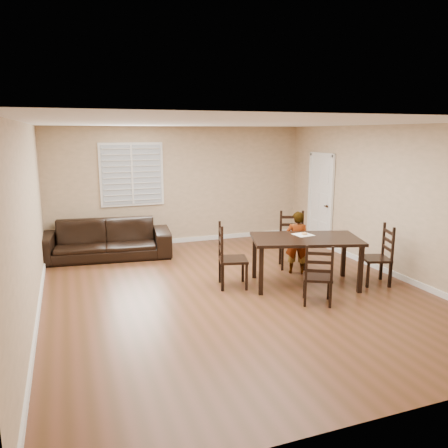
{
  "coord_description": "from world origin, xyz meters",
  "views": [
    {
      "loc": [
        -2.49,
        -6.34,
        2.56
      ],
      "look_at": [
        0.05,
        0.65,
        1.0
      ],
      "focal_mm": 35.0,
      "sensor_mm": 36.0,
      "label": 1
    }
  ],
  "objects_px": {
    "dining_table": "(306,242)",
    "child": "(297,243)",
    "chair_right": "(383,257)",
    "donut": "(304,233)",
    "chair_far": "(318,278)",
    "sofa": "(106,239)",
    "chair_left": "(225,258)",
    "chair_near": "(292,241)"
  },
  "relations": [
    {
      "from": "chair_near",
      "to": "child",
      "type": "bearing_deg",
      "value": -87.07
    },
    {
      "from": "chair_far",
      "to": "dining_table",
      "type": "bearing_deg",
      "value": -79.71
    },
    {
      "from": "chair_near",
      "to": "chair_far",
      "type": "xyz_separation_m",
      "value": [
        -0.62,
        -1.96,
        -0.06
      ]
    },
    {
      "from": "chair_right",
      "to": "donut",
      "type": "bearing_deg",
      "value": -96.91
    },
    {
      "from": "chair_far",
      "to": "chair_right",
      "type": "xyz_separation_m",
      "value": [
        1.58,
        0.49,
        0.04
      ]
    },
    {
      "from": "dining_table",
      "to": "chair_near",
      "type": "distance_m",
      "value": 1.16
    },
    {
      "from": "chair_right",
      "to": "dining_table",
      "type": "bearing_deg",
      "value": -88.34
    },
    {
      "from": "chair_left",
      "to": "sofa",
      "type": "bearing_deg",
      "value": 48.75
    },
    {
      "from": "dining_table",
      "to": "donut",
      "type": "relative_size",
      "value": 19.1
    },
    {
      "from": "chair_left",
      "to": "chair_right",
      "type": "height_order",
      "value": "chair_left"
    },
    {
      "from": "chair_right",
      "to": "child",
      "type": "bearing_deg",
      "value": -113.86
    },
    {
      "from": "chair_near",
      "to": "chair_far",
      "type": "bearing_deg",
      "value": -86.89
    },
    {
      "from": "chair_far",
      "to": "chair_right",
      "type": "bearing_deg",
      "value": -134.42
    },
    {
      "from": "chair_far",
      "to": "donut",
      "type": "relative_size",
      "value": 9.07
    },
    {
      "from": "donut",
      "to": "chair_left",
      "type": "bearing_deg",
      "value": 171.83
    },
    {
      "from": "child",
      "to": "sofa",
      "type": "height_order",
      "value": "child"
    },
    {
      "from": "chair_far",
      "to": "child",
      "type": "height_order",
      "value": "child"
    },
    {
      "from": "child",
      "to": "sofa",
      "type": "xyz_separation_m",
      "value": [
        -3.22,
        2.27,
        -0.2
      ]
    },
    {
      "from": "dining_table",
      "to": "donut",
      "type": "bearing_deg",
      "value": 83.66
    },
    {
      "from": "chair_far",
      "to": "sofa",
      "type": "bearing_deg",
      "value": -25.51
    },
    {
      "from": "dining_table",
      "to": "chair_right",
      "type": "bearing_deg",
      "value": -0.17
    },
    {
      "from": "chair_near",
      "to": "chair_far",
      "type": "height_order",
      "value": "chair_near"
    },
    {
      "from": "child",
      "to": "sofa",
      "type": "distance_m",
      "value": 3.94
    },
    {
      "from": "chair_far",
      "to": "chair_near",
      "type": "bearing_deg",
      "value": -79.17
    },
    {
      "from": "chair_left",
      "to": "chair_right",
      "type": "distance_m",
      "value": 2.7
    },
    {
      "from": "chair_left",
      "to": "chair_right",
      "type": "xyz_separation_m",
      "value": [
        2.59,
        -0.77,
        -0.02
      ]
    },
    {
      "from": "sofa",
      "to": "chair_left",
      "type": "bearing_deg",
      "value": -48.73
    },
    {
      "from": "chair_far",
      "to": "donut",
      "type": "height_order",
      "value": "chair_far"
    },
    {
      "from": "chair_near",
      "to": "donut",
      "type": "relative_size",
      "value": 10.35
    },
    {
      "from": "chair_near",
      "to": "chair_right",
      "type": "bearing_deg",
      "value": -36.27
    },
    {
      "from": "chair_near",
      "to": "chair_left",
      "type": "relative_size",
      "value": 0.99
    },
    {
      "from": "donut",
      "to": "sofa",
      "type": "relative_size",
      "value": 0.04
    },
    {
      "from": "chair_far",
      "to": "sofa",
      "type": "relative_size",
      "value": 0.36
    },
    {
      "from": "child",
      "to": "donut",
      "type": "distance_m",
      "value": 0.52
    },
    {
      "from": "chair_near",
      "to": "child",
      "type": "distance_m",
      "value": 0.5
    },
    {
      "from": "dining_table",
      "to": "child",
      "type": "xyz_separation_m",
      "value": [
        0.19,
        0.62,
        -0.17
      ]
    },
    {
      "from": "chair_far",
      "to": "sofa",
      "type": "distance_m",
      "value": 4.66
    },
    {
      "from": "chair_left",
      "to": "sofa",
      "type": "height_order",
      "value": "chair_left"
    },
    {
      "from": "chair_left",
      "to": "dining_table",
      "type": "bearing_deg",
      "value": -92.33
    },
    {
      "from": "chair_near",
      "to": "dining_table",
      "type": "bearing_deg",
      "value": -86.45
    },
    {
      "from": "chair_near",
      "to": "sofa",
      "type": "distance_m",
      "value": 3.82
    },
    {
      "from": "chair_near",
      "to": "chair_far",
      "type": "distance_m",
      "value": 2.06
    }
  ]
}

